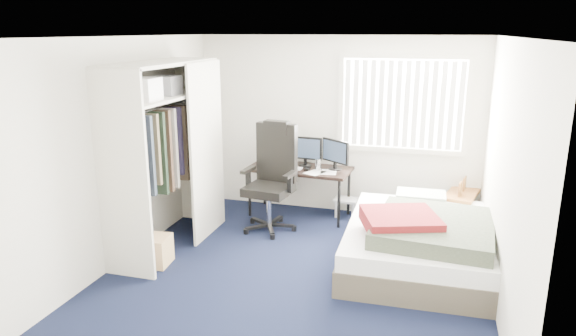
% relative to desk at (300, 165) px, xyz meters
% --- Properties ---
extents(ground, '(4.20, 4.20, 0.00)m').
position_rel_desk_xyz_m(ground, '(0.43, -1.76, -0.74)').
color(ground, black).
rests_on(ground, ground).
extents(room_shell, '(4.20, 4.20, 4.20)m').
position_rel_desk_xyz_m(room_shell, '(0.43, -1.76, 0.77)').
color(room_shell, silver).
rests_on(room_shell, ground).
extents(window_assembly, '(1.72, 0.09, 1.32)m').
position_rel_desk_xyz_m(window_assembly, '(1.33, 0.29, 0.86)').
color(window_assembly, white).
rests_on(window_assembly, ground).
extents(closet, '(0.64, 1.84, 2.22)m').
position_rel_desk_xyz_m(closet, '(-1.24, -1.49, 0.61)').
color(closet, beige).
rests_on(closet, ground).
extents(desk, '(1.47, 0.77, 1.16)m').
position_rel_desk_xyz_m(desk, '(0.00, 0.00, 0.00)').
color(desk, black).
rests_on(desk, ground).
extents(office_chair, '(0.75, 0.75, 1.42)m').
position_rel_desk_xyz_m(office_chair, '(-0.23, -0.58, -0.19)').
color(office_chair, black).
rests_on(office_chair, ground).
extents(footstool, '(0.34, 0.28, 0.27)m').
position_rel_desk_xyz_m(footstool, '(0.64, 0.09, -0.53)').
color(footstool, white).
rests_on(footstool, ground).
extents(nightstand, '(0.52, 0.79, 0.68)m').
position_rel_desk_xyz_m(nightstand, '(2.18, 0.09, -0.31)').
color(nightstand, brown).
rests_on(nightstand, ground).
extents(bed, '(1.63, 2.14, 0.69)m').
position_rel_desk_xyz_m(bed, '(1.70, -1.20, -0.45)').
color(bed, '#453D31').
rests_on(bed, ground).
extents(pine_box, '(0.47, 0.37, 0.33)m').
position_rel_desk_xyz_m(pine_box, '(-1.22, -2.03, -0.57)').
color(pine_box, tan).
rests_on(pine_box, ground).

